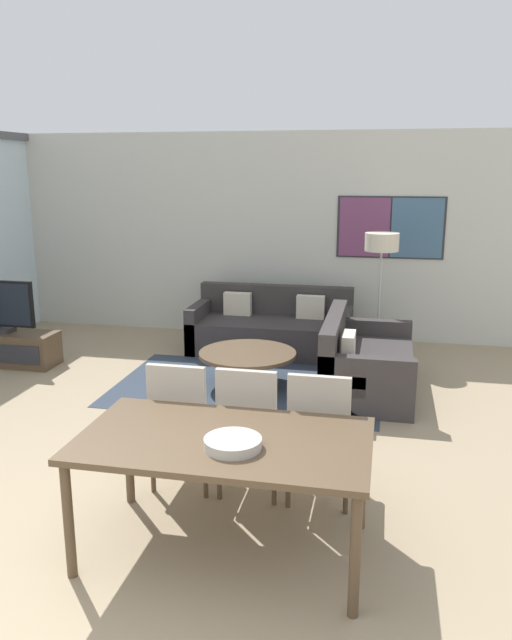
% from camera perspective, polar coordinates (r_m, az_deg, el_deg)
% --- Properties ---
extents(wall_back, '(8.12, 0.09, 2.80)m').
position_cam_1_polar(wall_back, '(8.72, 1.18, 7.72)').
color(wall_back, silver).
rests_on(wall_back, ground_plane).
extents(area_rug, '(2.86, 1.86, 0.01)m').
position_cam_1_polar(area_rug, '(6.83, -0.77, -6.07)').
color(area_rug, '#333D4C').
rests_on(area_rug, ground_plane).
extents(tv_console, '(1.42, 0.44, 0.40)m').
position_cam_1_polar(tv_console, '(8.17, -22.36, -2.35)').
color(tv_console, brown).
rests_on(tv_console, ground_plane).
extents(sofa_main, '(2.04, 0.92, 0.81)m').
position_cam_1_polar(sofa_main, '(8.11, 1.47, -0.89)').
color(sofa_main, '#383333').
rests_on(sofa_main, ground_plane).
extents(sofa_side, '(0.92, 1.65, 0.81)m').
position_cam_1_polar(sofa_side, '(6.73, 9.56, -4.18)').
color(sofa_side, '#383333').
rests_on(sofa_side, ground_plane).
extents(coffee_table, '(1.05, 1.05, 0.39)m').
position_cam_1_polar(coffee_table, '(6.74, -0.77, -3.73)').
color(coffee_table, brown).
rests_on(coffee_table, ground_plane).
extents(dining_table, '(1.74, 0.98, 0.76)m').
position_cam_1_polar(dining_table, '(3.81, -2.92, -11.60)').
color(dining_table, brown).
rests_on(dining_table, ground_plane).
extents(dining_chair_left, '(0.46, 0.46, 0.99)m').
position_cam_1_polar(dining_chair_left, '(4.62, -6.73, -9.03)').
color(dining_chair_left, '#B2A899').
rests_on(dining_chair_left, ground_plane).
extents(dining_chair_centre, '(0.46, 0.46, 0.99)m').
position_cam_1_polar(dining_chair_centre, '(4.50, -0.57, -9.59)').
color(dining_chair_centre, '#B2A899').
rests_on(dining_chair_centre, ground_plane).
extents(dining_chair_right, '(0.46, 0.46, 0.99)m').
position_cam_1_polar(dining_chair_right, '(4.41, 5.86, -10.14)').
color(dining_chair_right, '#B2A899').
rests_on(dining_chair_right, ground_plane).
extents(fruit_bowl, '(0.33, 0.33, 0.06)m').
position_cam_1_polar(fruit_bowl, '(3.62, -2.13, -11.13)').
color(fruit_bowl, '#B7B2A8').
rests_on(fruit_bowl, dining_table).
extents(floor_lamp, '(0.41, 0.41, 1.55)m').
position_cam_1_polar(floor_lamp, '(7.79, 11.41, 6.37)').
color(floor_lamp, '#2D2D33').
rests_on(floor_lamp, ground_plane).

